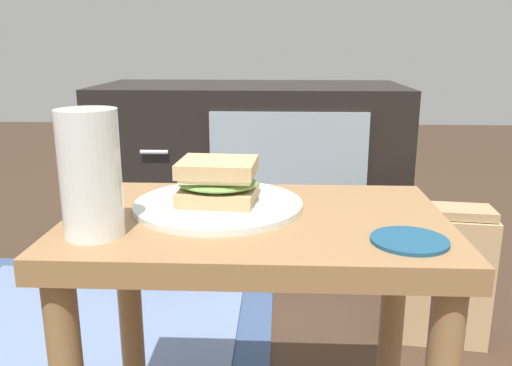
{
  "coord_description": "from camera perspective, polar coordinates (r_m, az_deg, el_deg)",
  "views": [
    {
      "loc": [
        0.03,
        -0.74,
        0.71
      ],
      "look_at": [
        -0.0,
        0.0,
        0.51
      ],
      "focal_mm": 37.01,
      "sensor_mm": 36.0,
      "label": 1
    }
  ],
  "objects": [
    {
      "name": "coaster",
      "position": [
        0.71,
        16.25,
        -5.99
      ],
      "size": [
        0.1,
        0.1,
        0.01
      ],
      "primitive_type": "cylinder",
      "color": "navy",
      "rests_on": "side_table"
    },
    {
      "name": "side_table",
      "position": [
        0.82,
        0.02,
        -9.56
      ],
      "size": [
        0.56,
        0.36,
        0.46
      ],
      "color": "olive",
      "rests_on": "ground"
    },
    {
      "name": "area_rug",
      "position": [
        1.49,
        -17.74,
        -13.98
      ],
      "size": [
        0.96,
        0.79,
        0.01
      ],
      "color": "#384C72",
      "rests_on": "ground"
    },
    {
      "name": "paper_bag",
      "position": [
        1.37,
        19.2,
        -9.24
      ],
      "size": [
        0.24,
        0.15,
        0.34
      ],
      "color": "tan",
      "rests_on": "ground"
    },
    {
      "name": "tv_cabinet",
      "position": [
        1.74,
        -0.53,
        1.06
      ],
      "size": [
        0.96,
        0.46,
        0.58
      ],
      "color": "black",
      "rests_on": "ground"
    },
    {
      "name": "beer_glass",
      "position": [
        0.72,
        -17.44,
        0.73
      ],
      "size": [
        0.08,
        0.08,
        0.17
      ],
      "color": "silver",
      "rests_on": "side_table"
    },
    {
      "name": "plate",
      "position": [
        0.82,
        -4.1,
        -2.36
      ],
      "size": [
        0.26,
        0.26,
        0.01
      ],
      "primitive_type": "cylinder",
      "color": "silver",
      "rests_on": "side_table"
    },
    {
      "name": "sandwich_front",
      "position": [
        0.81,
        -4.14,
        0.19
      ],
      "size": [
        0.13,
        0.12,
        0.07
      ],
      "color": "tan",
      "rests_on": "plate"
    }
  ]
}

